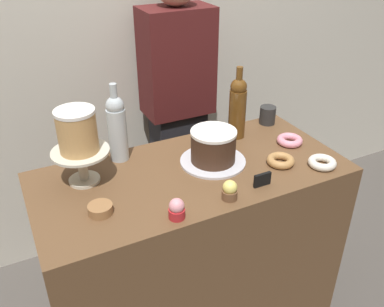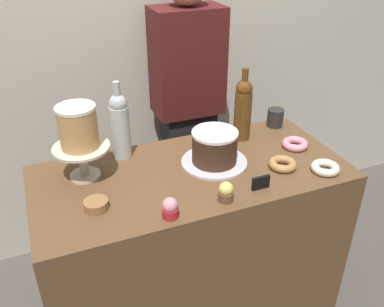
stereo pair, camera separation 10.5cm
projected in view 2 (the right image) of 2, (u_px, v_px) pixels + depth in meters
back_wall at (129, 23)px, 2.13m from camera, size 6.00×0.05×2.60m
display_counter at (192, 257)px, 1.86m from camera, size 1.23×0.58×0.91m
cake_stand_pedestal at (82, 156)px, 1.55m from camera, size 0.21×0.21×0.13m
white_layer_cake at (78, 127)px, 1.49m from camera, size 0.14×0.14×0.16m
silver_serving_platter at (214, 162)px, 1.68m from camera, size 0.27×0.27×0.01m
chocolate_round_cake at (215, 147)px, 1.65m from camera, size 0.18×0.18×0.13m
wine_bottle_clear at (120, 125)px, 1.67m from camera, size 0.08×0.08×0.33m
wine_bottle_amber at (243, 108)px, 1.81m from camera, size 0.08×0.08×0.33m
cupcake_lemon at (226, 192)px, 1.45m from camera, size 0.06×0.06×0.07m
cupcake_strawberry at (170, 208)px, 1.37m from camera, size 0.06×0.06×0.07m
donut_maple at (283, 164)px, 1.65m from camera, size 0.11×0.11×0.03m
donut_sugar at (325, 168)px, 1.62m from camera, size 0.11×0.11×0.03m
donut_pink at (295, 144)px, 1.79m from camera, size 0.11×0.11×0.03m
cookie_stack at (96, 205)px, 1.42m from camera, size 0.08×0.08×0.03m
price_sign_chalkboard at (261, 183)px, 1.52m from camera, size 0.07×0.01×0.05m
coffee_cup_ceramic at (275, 118)px, 1.96m from camera, size 0.08×0.08×0.08m
barista_figure at (188, 113)px, 2.28m from camera, size 0.36×0.22×1.60m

